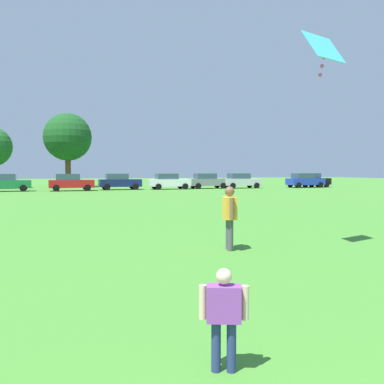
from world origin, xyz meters
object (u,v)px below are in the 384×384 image
at_px(parked_car_green_1, 6,182).
at_px(parked_car_gray_5, 207,181).
at_px(tree_far_right, 68,137).
at_px(adult_bystander, 230,212).
at_px(parked_car_silver_6, 241,181).
at_px(parked_car_black_8, 311,180).
at_px(parked_car_navy_3, 119,182).
at_px(parked_car_red_2, 71,182).
at_px(child_kite_flyer, 224,311).
at_px(parked_car_blue_7, 305,180).
at_px(kite, 324,50).
at_px(parked_car_white_4, 169,181).

xyz_separation_m(parked_car_green_1, parked_car_gray_5, (20.65, 0.18, 0.00)).
distance_m(parked_car_green_1, tree_far_right, 12.00).
relative_size(adult_bystander, parked_car_silver_6, 0.38).
xyz_separation_m(parked_car_silver_6, parked_car_black_8, (9.21, -0.05, 0.00)).
bearing_deg(parked_car_black_8, parked_car_navy_3, 178.52).
xyz_separation_m(parked_car_green_1, parked_car_red_2, (5.90, -0.85, 0.00)).
xyz_separation_m(adult_bystander, parked_car_silver_6, (16.48, 34.81, -0.10)).
bearing_deg(child_kite_flyer, parked_car_navy_3, 104.18).
relative_size(parked_car_green_1, parked_car_navy_3, 1.00).
xyz_separation_m(parked_car_red_2, parked_car_blue_7, (26.54, -0.12, 0.00)).
bearing_deg(parked_car_silver_6, parked_car_gray_5, 173.09).
height_order(kite, parked_car_navy_3, kite).
relative_size(kite, tree_far_right, 0.14).
height_order(parked_car_navy_3, tree_far_right, tree_far_right).
bearing_deg(parked_car_silver_6, parked_car_blue_7, -4.87).
height_order(parked_car_green_1, parked_car_gray_5, same).
bearing_deg(tree_far_right, parked_car_red_2, -91.39).
relative_size(adult_bystander, parked_car_blue_7, 0.38).
relative_size(kite, parked_car_white_4, 0.30).
height_order(adult_bystander, parked_car_blue_7, parked_car_blue_7).
xyz_separation_m(parked_car_gray_5, parked_car_black_8, (13.08, -0.52, 0.00)).
bearing_deg(parked_car_white_4, parked_car_blue_7, -2.17).
bearing_deg(parked_car_black_8, parked_car_silver_6, 179.67).
relative_size(parked_car_red_2, parked_car_black_8, 1.00).
distance_m(parked_car_gray_5, parked_car_silver_6, 3.90).
relative_size(kite, parked_car_red_2, 0.30).
relative_size(parked_car_silver_6, parked_car_blue_7, 1.00).
bearing_deg(tree_far_right, adult_bystander, -87.53).
distance_m(child_kite_flyer, parked_car_gray_5, 44.17).
bearing_deg(child_kite_flyer, parked_car_red_2, 110.97).
bearing_deg(adult_bystander, parked_car_red_2, -163.57).
xyz_separation_m(adult_bystander, parked_car_gray_5, (12.60, 35.28, -0.10)).
height_order(child_kite_flyer, tree_far_right, tree_far_right).
height_order(kite, parked_car_silver_6, kite).
height_order(child_kite_flyer, kite, kite).
distance_m(child_kite_flyer, adult_bystander, 6.73).
bearing_deg(parked_car_white_4, adult_bystander, -103.01).
height_order(kite, parked_car_black_8, kite).
bearing_deg(parked_car_silver_6, parked_car_green_1, 179.32).
bearing_deg(parked_car_gray_5, parked_car_white_4, -173.47).
bearing_deg(parked_car_blue_7, parked_car_black_8, 25.77).
xyz_separation_m(parked_car_green_1, parked_car_blue_7, (32.44, -0.97, 0.00)).
bearing_deg(parked_car_blue_7, child_kite_flyer, -123.95).
bearing_deg(parked_car_navy_3, child_kite_flyer, -97.62).
distance_m(kite, parked_car_black_8, 42.74).
height_order(parked_car_navy_3, parked_car_black_8, same).
bearing_deg(parked_car_black_8, parked_car_white_4, -180.00).
xyz_separation_m(parked_car_red_2, parked_car_silver_6, (18.62, 0.56, 0.00)).
bearing_deg(parked_car_black_8, parked_car_green_1, 179.41).
bearing_deg(adult_bystander, parked_car_blue_7, 157.30).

